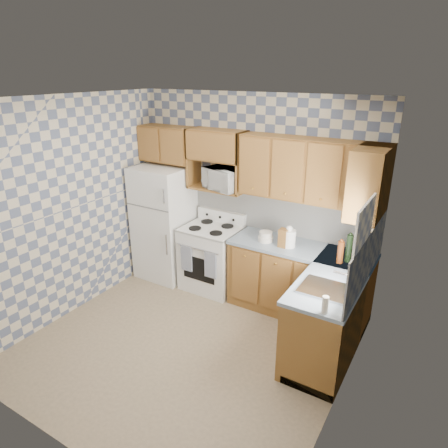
# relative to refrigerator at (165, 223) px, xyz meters

# --- Properties ---
(floor) EXTENTS (3.40, 3.40, 0.00)m
(floor) POSITION_rel_refrigerator_xyz_m (1.27, -1.25, -0.84)
(floor) COLOR #77664F
(floor) RESTS_ON ground
(back_wall) EXTENTS (3.40, 0.02, 2.70)m
(back_wall) POSITION_rel_refrigerator_xyz_m (1.27, 0.35, 0.51)
(back_wall) COLOR slate
(back_wall) RESTS_ON ground
(right_wall) EXTENTS (0.02, 3.20, 2.70)m
(right_wall) POSITION_rel_refrigerator_xyz_m (2.97, -1.25, 0.51)
(right_wall) COLOR slate
(right_wall) RESTS_ON ground
(backsplash_back) EXTENTS (2.60, 0.02, 0.56)m
(backsplash_back) POSITION_rel_refrigerator_xyz_m (1.68, 0.34, 0.36)
(backsplash_back) COLOR white
(backsplash_back) RESTS_ON back_wall
(backsplash_right) EXTENTS (0.02, 1.60, 0.56)m
(backsplash_right) POSITION_rel_refrigerator_xyz_m (2.96, -0.45, 0.36)
(backsplash_right) COLOR white
(backsplash_right) RESTS_ON right_wall
(refrigerator) EXTENTS (0.75, 0.70, 1.68)m
(refrigerator) POSITION_rel_refrigerator_xyz_m (0.00, 0.00, 0.00)
(refrigerator) COLOR white
(refrigerator) RESTS_ON floor
(stove_body) EXTENTS (0.76, 0.65, 0.90)m
(stove_body) POSITION_rel_refrigerator_xyz_m (0.80, 0.03, -0.39)
(stove_body) COLOR white
(stove_body) RESTS_ON floor
(cooktop) EXTENTS (0.76, 0.65, 0.02)m
(cooktop) POSITION_rel_refrigerator_xyz_m (0.80, 0.03, 0.07)
(cooktop) COLOR silver
(cooktop) RESTS_ON stove_body
(backguard) EXTENTS (0.76, 0.08, 0.17)m
(backguard) POSITION_rel_refrigerator_xyz_m (0.80, 0.30, 0.16)
(backguard) COLOR white
(backguard) RESTS_ON cooktop
(dish_towel_left) EXTENTS (0.17, 0.02, 0.37)m
(dish_towel_left) POSITION_rel_refrigerator_xyz_m (0.62, -0.32, -0.29)
(dish_towel_left) COLOR navy
(dish_towel_left) RESTS_ON stove_body
(dish_towel_right) EXTENTS (0.17, 0.02, 0.37)m
(dish_towel_right) POSITION_rel_refrigerator_xyz_m (1.01, -0.32, -0.29)
(dish_towel_right) COLOR navy
(dish_towel_right) RESTS_ON stove_body
(base_cabinets_back) EXTENTS (1.75, 0.60, 0.88)m
(base_cabinets_back) POSITION_rel_refrigerator_xyz_m (2.10, 0.05, -0.40)
(base_cabinets_back) COLOR brown
(base_cabinets_back) RESTS_ON floor
(base_cabinets_right) EXTENTS (0.60, 1.60, 0.88)m
(base_cabinets_right) POSITION_rel_refrigerator_xyz_m (2.67, -0.45, -0.40)
(base_cabinets_right) COLOR brown
(base_cabinets_right) RESTS_ON floor
(countertop_back) EXTENTS (1.77, 0.63, 0.04)m
(countertop_back) POSITION_rel_refrigerator_xyz_m (2.10, 0.05, 0.06)
(countertop_back) COLOR slate
(countertop_back) RESTS_ON base_cabinets_back
(countertop_right) EXTENTS (0.63, 1.60, 0.04)m
(countertop_right) POSITION_rel_refrigerator_xyz_m (2.67, -0.45, 0.06)
(countertop_right) COLOR slate
(countertop_right) RESTS_ON base_cabinets_right
(upper_cabinets_back) EXTENTS (1.75, 0.33, 0.74)m
(upper_cabinets_back) POSITION_rel_refrigerator_xyz_m (2.10, 0.19, 1.01)
(upper_cabinets_back) COLOR brown
(upper_cabinets_back) RESTS_ON back_wall
(upper_cabinets_fridge) EXTENTS (0.82, 0.33, 0.50)m
(upper_cabinets_fridge) POSITION_rel_refrigerator_xyz_m (-0.02, 0.19, 1.13)
(upper_cabinets_fridge) COLOR brown
(upper_cabinets_fridge) RESTS_ON back_wall
(upper_cabinets_right) EXTENTS (0.33, 0.70, 0.74)m
(upper_cabinets_right) POSITION_rel_refrigerator_xyz_m (2.81, 0.00, 1.01)
(upper_cabinets_right) COLOR brown
(upper_cabinets_right) RESTS_ON right_wall
(microwave_shelf) EXTENTS (0.80, 0.33, 0.03)m
(microwave_shelf) POSITION_rel_refrigerator_xyz_m (0.80, 0.19, 0.60)
(microwave_shelf) COLOR brown
(microwave_shelf) RESTS_ON back_wall
(microwave) EXTENTS (0.60, 0.47, 0.29)m
(microwave) POSITION_rel_refrigerator_xyz_m (0.92, 0.17, 0.76)
(microwave) COLOR white
(microwave) RESTS_ON microwave_shelf
(sink) EXTENTS (0.48, 0.40, 0.03)m
(sink) POSITION_rel_refrigerator_xyz_m (2.67, -0.80, 0.09)
(sink) COLOR #B7B7BC
(sink) RESTS_ON countertop_right
(window) EXTENTS (0.02, 0.66, 0.86)m
(window) POSITION_rel_refrigerator_xyz_m (2.96, -0.80, 0.61)
(window) COLOR white
(window) RESTS_ON right_wall
(bottle_0) EXTENTS (0.07, 0.07, 0.32)m
(bottle_0) POSITION_rel_refrigerator_xyz_m (2.69, -0.05, 0.24)
(bottle_0) COLOR black
(bottle_0) RESTS_ON countertop_back
(bottle_1) EXTENTS (0.07, 0.07, 0.30)m
(bottle_1) POSITION_rel_refrigerator_xyz_m (2.79, -0.11, 0.23)
(bottle_1) COLOR black
(bottle_1) RESTS_ON countertop_back
(bottle_2) EXTENTS (0.07, 0.07, 0.28)m
(bottle_2) POSITION_rel_refrigerator_xyz_m (2.84, -0.01, 0.22)
(bottle_2) COLOR #662D10
(bottle_2) RESTS_ON countertop_back
(bottle_3) EXTENTS (0.07, 0.07, 0.26)m
(bottle_3) POSITION_rel_refrigerator_xyz_m (2.62, -0.13, 0.21)
(bottle_3) COLOR #662D10
(bottle_3) RESTS_ON countertop_back
(knife_block) EXTENTS (0.11, 0.11, 0.23)m
(knife_block) POSITION_rel_refrigerator_xyz_m (1.90, -0.05, 0.20)
(knife_block) COLOR brown
(knife_block) RESTS_ON countertop_back
(electric_kettle) EXTENTS (0.17, 0.17, 0.21)m
(electric_kettle) POSITION_rel_refrigerator_xyz_m (1.96, -0.01, 0.19)
(electric_kettle) COLOR white
(electric_kettle) RESTS_ON countertop_back
(food_containers) EXTENTS (0.19, 0.19, 0.13)m
(food_containers) POSITION_rel_refrigerator_xyz_m (1.65, -0.01, 0.14)
(food_containers) COLOR silver
(food_containers) RESTS_ON countertop_back
(soap_bottle) EXTENTS (0.06, 0.06, 0.17)m
(soap_bottle) POSITION_rel_refrigerator_xyz_m (2.79, -1.20, 0.17)
(soap_bottle) COLOR silver
(soap_bottle) RESTS_ON countertop_right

